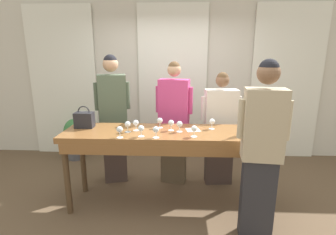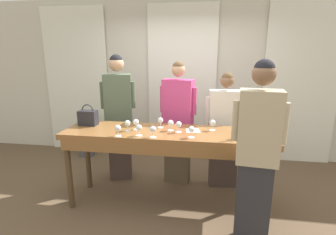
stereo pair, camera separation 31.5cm
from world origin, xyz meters
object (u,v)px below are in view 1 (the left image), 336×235
(host_pouring, at_px, (261,151))
(wine_glass_back_mid, at_px, (128,125))
(wine_bottle, at_px, (245,125))
(wine_glass_back_left, at_px, (171,123))
(guest_cream_sweater, at_px, (220,129))
(wine_glass_near_host, at_px, (156,130))
(wine_glass_front_right, at_px, (160,121))
(wine_glass_back_right, at_px, (212,122))
(handbag, at_px, (84,120))
(guest_pink_top, at_px, (174,123))
(tasting_bar, at_px, (168,140))
(guest_olive_jacket, at_px, (113,118))
(wine_glass_front_left, at_px, (194,129))
(potted_plant, at_px, (74,137))
(wine_glass_center_right, at_px, (136,123))
(wine_glass_center_left, at_px, (141,129))
(wine_glass_front_mid, at_px, (120,130))
(wine_glass_center_mid, at_px, (180,125))

(host_pouring, bearing_deg, wine_glass_back_mid, 160.59)
(wine_bottle, height_order, wine_glass_back_left, wine_bottle)
(wine_glass_back_mid, distance_m, guest_cream_sweater, 1.39)
(wine_glass_back_left, height_order, wine_glass_near_host, same)
(wine_glass_front_right, height_order, wine_glass_back_right, same)
(handbag, distance_m, guest_pink_top, 1.23)
(wine_glass_back_mid, xyz_separation_m, guest_pink_top, (0.53, 0.68, -0.15))
(guest_cream_sweater, bearing_deg, wine_glass_near_host, -133.62)
(tasting_bar, distance_m, guest_pink_top, 0.64)
(tasting_bar, relative_size, wine_glass_front_right, 19.02)
(guest_cream_sweater, bearing_deg, guest_pink_top, 180.00)
(wine_glass_back_left, height_order, guest_olive_jacket, guest_olive_jacket)
(handbag, bearing_deg, wine_glass_near_host, -21.51)
(wine_glass_front_left, xyz_separation_m, wine_glass_near_host, (-0.42, -0.06, 0.00))
(wine_glass_back_right, relative_size, potted_plant, 0.18)
(wine_glass_back_left, bearing_deg, guest_olive_jacket, 145.38)
(wine_glass_center_right, distance_m, wine_glass_back_left, 0.42)
(wine_glass_near_host, height_order, host_pouring, host_pouring)
(wine_glass_center_left, xyz_separation_m, wine_glass_near_host, (0.17, -0.03, 0.00))
(wine_bottle, height_order, potted_plant, wine_bottle)
(wine_glass_front_right, height_order, wine_glass_back_mid, same)
(wine_glass_front_mid, distance_m, wine_glass_back_left, 0.63)
(wine_glass_back_left, bearing_deg, potted_plant, 142.87)
(wine_glass_center_left, bearing_deg, host_pouring, -15.24)
(wine_glass_front_mid, bearing_deg, guest_pink_top, 57.33)
(wine_glass_center_left, xyz_separation_m, host_pouring, (1.23, -0.33, -0.10))
(wine_glass_front_mid, xyz_separation_m, potted_plant, (-1.23, 1.65, -0.66))
(guest_cream_sweater, height_order, potted_plant, guest_cream_sweater)
(guest_pink_top, bearing_deg, wine_glass_back_mid, -127.84)
(guest_olive_jacket, height_order, guest_cream_sweater, guest_olive_jacket)
(wine_glass_front_mid, xyz_separation_m, wine_glass_front_right, (0.41, 0.40, 0.00))
(guest_olive_jacket, distance_m, guest_pink_top, 0.87)
(wine_glass_center_left, bearing_deg, wine_glass_front_mid, -167.36)
(host_pouring, bearing_deg, wine_glass_center_left, 164.76)
(wine_glass_back_mid, relative_size, potted_plant, 0.18)
(wine_glass_back_right, bearing_deg, wine_bottle, -32.61)
(wine_glass_front_right, bearing_deg, guest_pink_top, 71.69)
(handbag, relative_size, wine_glass_front_mid, 2.09)
(tasting_bar, height_order, guest_olive_jacket, guest_olive_jacket)
(wine_glass_back_left, bearing_deg, guest_cream_sweater, 41.00)
(handbag, height_order, wine_glass_center_right, handbag)
(wine_glass_center_mid, xyz_separation_m, wine_glass_back_mid, (-0.61, -0.04, 0.00))
(guest_olive_jacket, bearing_deg, wine_glass_center_mid, -33.75)
(wine_glass_back_mid, height_order, host_pouring, host_pouring)
(guest_pink_top, height_order, guest_cream_sweater, guest_pink_top)
(wine_glass_front_right, relative_size, wine_glass_back_mid, 1.00)
(wine_glass_front_left, height_order, wine_glass_back_right, same)
(wine_bottle, relative_size, guest_olive_jacket, 0.17)
(guest_cream_sweater, relative_size, host_pouring, 0.89)
(wine_bottle, relative_size, wine_glass_center_right, 2.44)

